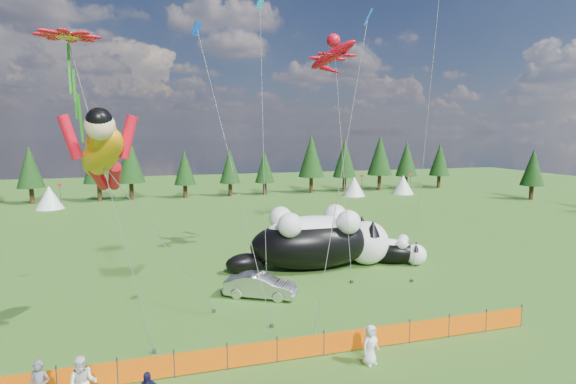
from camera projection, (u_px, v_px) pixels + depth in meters
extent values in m
plane|color=#0F3C0B|center=(281.00, 328.00, 21.17)|extent=(160.00, 160.00, 0.00)
cylinder|color=#262626|center=(57.00, 380.00, 15.74)|extent=(0.06, 0.06, 1.10)
cylinder|color=#262626|center=(118.00, 372.00, 16.30)|extent=(0.06, 0.06, 1.10)
cylinder|color=#262626|center=(174.00, 364.00, 16.85)|extent=(0.06, 0.06, 1.10)
cylinder|color=#262626|center=(227.00, 356.00, 17.41)|extent=(0.06, 0.06, 1.10)
cylinder|color=#262626|center=(277.00, 349.00, 17.96)|extent=(0.06, 0.06, 1.10)
cylinder|color=#262626|center=(324.00, 343.00, 18.51)|extent=(0.06, 0.06, 1.10)
cylinder|color=#262626|center=(368.00, 337.00, 19.07)|extent=(0.06, 0.06, 1.10)
cylinder|color=#262626|center=(409.00, 331.00, 19.62)|extent=(0.06, 0.06, 1.10)
cylinder|color=#262626|center=(449.00, 326.00, 20.18)|extent=(0.06, 0.06, 1.10)
cylinder|color=#262626|center=(486.00, 320.00, 20.73)|extent=(0.06, 0.06, 1.10)
cylinder|color=#262626|center=(521.00, 316.00, 21.29)|extent=(0.06, 0.06, 1.10)
cube|color=#F15805|center=(88.00, 377.00, 16.03)|extent=(2.00, 0.04, 0.90)
cube|color=#F15805|center=(146.00, 369.00, 16.58)|extent=(2.00, 0.04, 0.90)
cube|color=#F15805|center=(201.00, 361.00, 17.14)|extent=(2.00, 0.04, 0.90)
cube|color=#F15805|center=(253.00, 354.00, 17.69)|extent=(2.00, 0.04, 0.90)
cube|color=#F15805|center=(301.00, 347.00, 18.24)|extent=(2.00, 0.04, 0.90)
cube|color=#F15805|center=(346.00, 341.00, 18.80)|extent=(2.00, 0.04, 0.90)
cube|color=#F15805|center=(389.00, 335.00, 19.35)|extent=(2.00, 0.04, 0.90)
cube|color=#F15805|center=(429.00, 329.00, 19.91)|extent=(2.00, 0.04, 0.90)
cube|color=#F15805|center=(468.00, 324.00, 20.46)|extent=(2.00, 0.04, 0.90)
cube|color=#F15805|center=(504.00, 319.00, 21.02)|extent=(2.00, 0.04, 0.90)
ellipsoid|color=black|center=(312.00, 244.00, 30.37)|extent=(8.68, 4.26, 3.42)
ellipsoid|color=white|center=(312.00, 231.00, 30.26)|extent=(6.55, 3.06, 2.09)
sphere|color=white|center=(367.00, 243.00, 31.38)|extent=(3.04, 3.04, 3.04)
sphere|color=#FC6277|center=(384.00, 242.00, 31.70)|extent=(0.43, 0.43, 0.43)
ellipsoid|color=black|center=(246.00, 263.00, 29.38)|extent=(2.70, 1.41, 1.33)
cone|color=black|center=(373.00, 228.00, 30.34)|extent=(1.06, 1.06, 1.06)
cone|color=black|center=(362.00, 223.00, 32.10)|extent=(1.06, 1.06, 1.06)
sphere|color=white|center=(335.00, 215.00, 31.86)|extent=(1.60, 1.60, 1.60)
sphere|color=white|center=(349.00, 222.00, 29.49)|extent=(1.60, 1.60, 1.60)
sphere|color=white|center=(281.00, 218.00, 30.87)|extent=(1.60, 1.60, 1.60)
sphere|color=white|center=(290.00, 225.00, 28.50)|extent=(1.60, 1.60, 1.60)
ellipsoid|color=black|center=(388.00, 251.00, 31.73)|extent=(4.51, 3.84, 1.65)
ellipsoid|color=white|center=(388.00, 246.00, 31.68)|extent=(3.37, 2.83, 1.01)
sphere|color=white|center=(416.00, 255.00, 31.21)|extent=(1.47, 1.47, 1.47)
sphere|color=#FC6277|center=(425.00, 255.00, 31.04)|extent=(0.21, 0.21, 0.21)
ellipsoid|color=black|center=(356.00, 256.00, 32.41)|extent=(1.43, 1.23, 0.64)
cone|color=black|center=(416.00, 248.00, 30.72)|extent=(0.51, 0.51, 0.51)
cone|color=black|center=(416.00, 245.00, 31.55)|extent=(0.51, 0.51, 0.51)
sphere|color=white|center=(403.00, 240.00, 31.92)|extent=(0.77, 0.77, 0.77)
sphere|color=white|center=(402.00, 244.00, 30.78)|extent=(0.77, 0.77, 0.77)
sphere|color=white|center=(376.00, 238.00, 32.45)|extent=(0.77, 0.77, 0.77)
sphere|color=white|center=(374.00, 242.00, 31.32)|extent=(0.77, 0.77, 0.77)
imported|color=silver|center=(261.00, 286.00, 25.10)|extent=(4.22, 3.14, 1.33)
imported|color=white|center=(83.00, 384.00, 14.76)|extent=(0.97, 0.63, 1.91)
imported|color=white|center=(370.00, 345.00, 17.80)|extent=(0.92, 0.76, 1.62)
cylinder|color=#595959|center=(164.00, 240.00, 20.83)|extent=(0.03, 0.03, 9.66)
cube|color=#262626|center=(214.00, 311.00, 23.04)|extent=(0.15, 0.15, 0.16)
cylinder|color=#595959|center=(341.00, 159.00, 29.98)|extent=(0.03, 0.03, 16.15)
cube|color=#262626|center=(352.00, 282.00, 27.52)|extent=(0.15, 0.15, 0.16)
cylinder|color=#595959|center=(111.00, 195.00, 18.50)|extent=(0.03, 0.03, 13.40)
cube|color=#262626|center=(154.00, 351.00, 18.77)|extent=(0.15, 0.15, 0.16)
cube|color=#218F1A|center=(71.00, 94.00, 18.54)|extent=(0.19, 0.19, 4.08)
cylinder|color=#595959|center=(233.00, 170.00, 22.14)|extent=(0.03, 0.03, 15.32)
cube|color=#262626|center=(272.00, 326.00, 21.24)|extent=(0.15, 0.15, 0.16)
cylinder|color=#595959|center=(431.00, 77.00, 28.40)|extent=(0.03, 0.03, 25.68)
cube|color=#262626|center=(412.00, 281.00, 27.71)|extent=(0.15, 0.15, 0.16)
cylinder|color=#595959|center=(340.00, 181.00, 19.31)|extent=(0.03, 0.03, 14.28)
cube|color=#262626|center=(312.00, 346.00, 19.23)|extent=(0.15, 0.15, 0.16)
cylinder|color=#595959|center=(263.00, 134.00, 28.57)|extent=(0.03, 0.03, 19.40)
cube|color=#262626|center=(267.00, 290.00, 26.05)|extent=(0.15, 0.15, 0.16)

